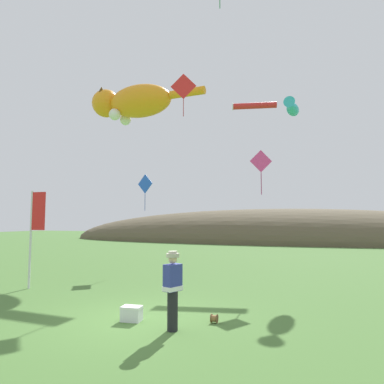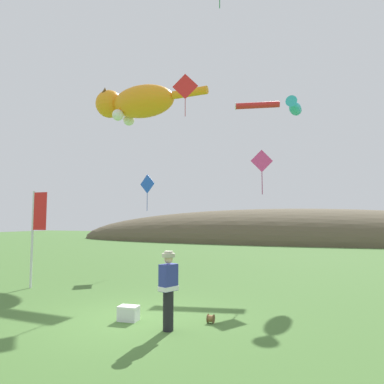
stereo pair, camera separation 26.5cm
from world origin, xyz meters
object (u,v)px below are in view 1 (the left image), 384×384
Objects in this scene: festival_banner_pole at (35,224)px; kite_diamond_red at (183,87)px; kite_tube_streamer at (254,106)px; kite_diamond_blue at (145,184)px; kite_giant_cat at (133,103)px; festival_attendant at (173,288)px; kite_fish_windsock at (292,108)px; kite_diamond_pink at (261,162)px; picnic_cooler at (132,314)px; kite_spool at (214,318)px.

kite_diamond_red is at bearing 57.49° from festival_banner_pole.
kite_diamond_blue is (-5.02, -4.13, -4.94)m from kite_tube_streamer.
kite_giant_cat is 4.14× the size of kite_diamond_blue.
kite_tube_streamer reaches higher than festival_attendant.
festival_attendant is at bearing -89.58° from kite_tube_streamer.
kite_fish_windsock is 0.81× the size of kite_tube_streamer.
kite_fish_windsock is (8.83, 7.90, 5.91)m from festival_banner_pole.
kite_giant_cat is at bearing -172.57° from kite_tube_streamer.
kite_diamond_pink reaches higher than kite_diamond_blue.
picnic_cooler is at bearing -23.30° from festival_banner_pole.
kite_giant_cat is at bearing 149.98° from kite_diamond_pink.
kite_tube_streamer is at bearing 138.19° from kite_fish_windsock.
festival_attendant is 8.47× the size of kite_spool.
kite_tube_streamer is 7.64m from kite_diamond_pink.
kite_diamond_red reaches higher than kite_spool.
kite_fish_windsock is (9.90, -1.05, -1.81)m from kite_giant_cat.
kite_fish_windsock is at bearing 71.42° from picnic_cooler.
festival_attendant is 0.50× the size of festival_banner_pole.
festival_attendant is at bearing -99.76° from kite_diamond_pink.
kite_giant_cat is 3.02× the size of kite_tube_streamer.
festival_attendant is 7.68m from kite_diamond_pink.
kite_tube_streamer is (-2.29, 2.05, 1.05)m from kite_fish_windsock.
kite_diamond_blue is at bearing -164.11° from kite_fish_windsock.
picnic_cooler is 0.15× the size of festival_banner_pole.
kite_diamond_red is (-5.17, -2.15, 1.01)m from kite_fish_windsock.
festival_attendant is at bearing -101.72° from kite_fish_windsock.
kite_spool is at bearing -52.45° from kite_diamond_blue.
kite_spool is 10.48m from kite_diamond_blue.
kite_diamond_red reaches higher than kite_tube_streamer.
kite_diamond_pink is at bearing -30.02° from kite_giant_cat.
festival_banner_pole is 6.34m from kite_diamond_blue.
kite_diamond_blue is (2.59, -3.13, -5.70)m from kite_giant_cat.
kite_fish_windsock is at bearing 81.36° from kite_spool.
kite_tube_streamer is 8.16m from kite_diamond_blue.
festival_attendant is at bearing -56.46° from kite_giant_cat.
kite_tube_streamer is 1.45× the size of kite_diamond_pink.
kite_giant_cat reaches higher than picnic_cooler.
kite_fish_windsock is at bearing 15.89° from kite_diamond_blue.
kite_diamond_red is (3.66, 5.75, 6.92)m from festival_banner_pole.
kite_tube_streamer reaches higher than kite_fish_windsock.
festival_banner_pole is at bearing -138.18° from kite_fish_windsock.
kite_giant_cat is 7.71m from kite_tube_streamer.
festival_banner_pole is at bearing -153.60° from kite_diamond_pink.
kite_diamond_pink is at bearing 69.04° from picnic_cooler.
kite_spool is 0.09× the size of kite_diamond_red.
kite_diamond_blue reaches higher than festival_banner_pole.
picnic_cooler is at bearing -108.58° from kite_fish_windsock.
kite_diamond_blue is (-7.31, -2.08, -3.89)m from kite_fish_windsock.
kite_diamond_red reaches higher than kite_diamond_blue.
kite_fish_windsock is at bearing 78.28° from festival_attendant.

